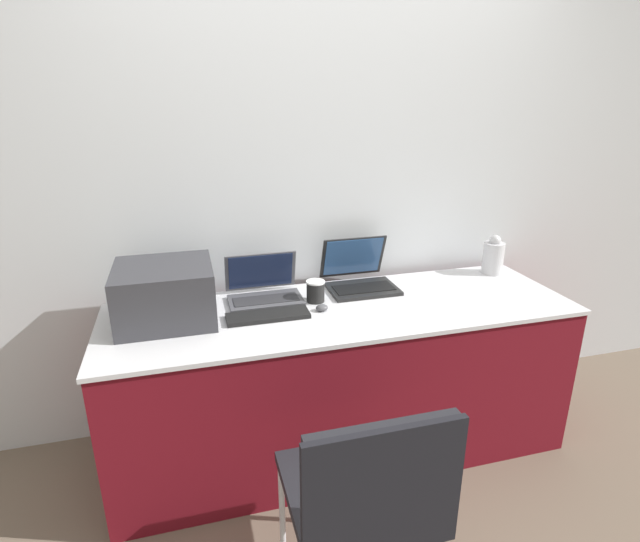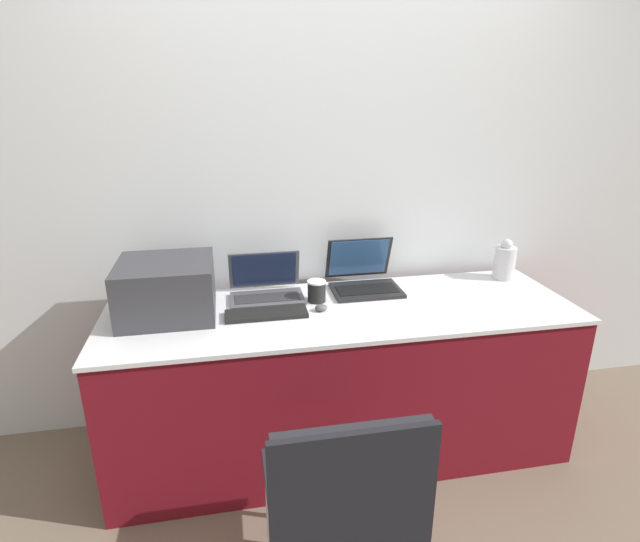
{
  "view_description": "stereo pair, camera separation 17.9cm",
  "coord_description": "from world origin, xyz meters",
  "px_view_note": "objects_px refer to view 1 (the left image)",
  "views": [
    {
      "loc": [
        -0.68,
        -1.71,
        1.74
      ],
      "look_at": [
        -0.1,
        0.37,
        0.96
      ],
      "focal_mm": 28.0,
      "sensor_mm": 36.0,
      "label": 1
    },
    {
      "loc": [
        -0.51,
        -1.75,
        1.74
      ],
      "look_at": [
        -0.1,
        0.37,
        0.96
      ],
      "focal_mm": 28.0,
      "sensor_mm": 36.0,
      "label": 2
    }
  ],
  "objects_px": {
    "coffee_cup": "(316,291)",
    "metal_pitcher": "(493,256)",
    "mouse": "(322,308)",
    "external_keyboard": "(268,316)",
    "laptop_left": "(264,289)",
    "printer": "(165,291)",
    "chair": "(367,492)",
    "laptop_right": "(359,277)"
  },
  "relations": [
    {
      "from": "laptop_left",
      "to": "external_keyboard",
      "type": "relative_size",
      "value": 0.95
    },
    {
      "from": "printer",
      "to": "metal_pitcher",
      "type": "relative_size",
      "value": 1.88
    },
    {
      "from": "laptop_right",
      "to": "external_keyboard",
      "type": "xyz_separation_m",
      "value": [
        -0.53,
        -0.25,
        -0.04
      ]
    },
    {
      "from": "coffee_cup",
      "to": "mouse",
      "type": "relative_size",
      "value": 1.85
    },
    {
      "from": "external_keyboard",
      "to": "mouse",
      "type": "relative_size",
      "value": 6.54
    },
    {
      "from": "mouse",
      "to": "chair",
      "type": "bearing_deg",
      "value": -96.36
    },
    {
      "from": "printer",
      "to": "coffee_cup",
      "type": "height_order",
      "value": "printer"
    },
    {
      "from": "laptop_left",
      "to": "coffee_cup",
      "type": "bearing_deg",
      "value": -22.87
    },
    {
      "from": "external_keyboard",
      "to": "mouse",
      "type": "height_order",
      "value": "mouse"
    },
    {
      "from": "mouse",
      "to": "chair",
      "type": "distance_m",
      "value": 0.92
    },
    {
      "from": "external_keyboard",
      "to": "coffee_cup",
      "type": "xyz_separation_m",
      "value": [
        0.26,
        0.12,
        0.04
      ]
    },
    {
      "from": "printer",
      "to": "metal_pitcher",
      "type": "xyz_separation_m",
      "value": [
        1.75,
        0.15,
        -0.04
      ]
    },
    {
      "from": "chair",
      "to": "external_keyboard",
      "type": "bearing_deg",
      "value": 100.18
    },
    {
      "from": "external_keyboard",
      "to": "chair",
      "type": "height_order",
      "value": "chair"
    },
    {
      "from": "external_keyboard",
      "to": "chair",
      "type": "bearing_deg",
      "value": -79.82
    },
    {
      "from": "printer",
      "to": "mouse",
      "type": "xyz_separation_m",
      "value": [
        0.69,
        -0.09,
        -0.12
      ]
    },
    {
      "from": "printer",
      "to": "laptop_left",
      "type": "distance_m",
      "value": 0.48
    },
    {
      "from": "coffee_cup",
      "to": "metal_pitcher",
      "type": "distance_m",
      "value": 1.07
    },
    {
      "from": "metal_pitcher",
      "to": "laptop_left",
      "type": "bearing_deg",
      "value": -178.86
    },
    {
      "from": "laptop_left",
      "to": "chair",
      "type": "relative_size",
      "value": 0.4
    },
    {
      "from": "laptop_left",
      "to": "metal_pitcher",
      "type": "distance_m",
      "value": 1.29
    },
    {
      "from": "printer",
      "to": "external_keyboard",
      "type": "distance_m",
      "value": 0.46
    },
    {
      "from": "laptop_left",
      "to": "coffee_cup",
      "type": "relative_size",
      "value": 3.36
    },
    {
      "from": "chair",
      "to": "laptop_left",
      "type": "bearing_deg",
      "value": 97.08
    },
    {
      "from": "external_keyboard",
      "to": "laptop_left",
      "type": "bearing_deg",
      "value": 84.78
    },
    {
      "from": "laptop_left",
      "to": "mouse",
      "type": "xyz_separation_m",
      "value": [
        0.23,
        -0.22,
        -0.03
      ]
    },
    {
      "from": "laptop_right",
      "to": "coffee_cup",
      "type": "bearing_deg",
      "value": -154.35
    },
    {
      "from": "laptop_left",
      "to": "mouse",
      "type": "height_order",
      "value": "laptop_left"
    },
    {
      "from": "printer",
      "to": "laptop_right",
      "type": "xyz_separation_m",
      "value": [
        0.96,
        0.15,
        -0.08
      ]
    },
    {
      "from": "external_keyboard",
      "to": "coffee_cup",
      "type": "bearing_deg",
      "value": 26.06
    },
    {
      "from": "laptop_left",
      "to": "metal_pitcher",
      "type": "relative_size",
      "value": 1.59
    },
    {
      "from": "chair",
      "to": "coffee_cup",
      "type": "bearing_deg",
      "value": 84.32
    },
    {
      "from": "external_keyboard",
      "to": "mouse",
      "type": "xyz_separation_m",
      "value": [
        0.25,
        0.01,
        0.01
      ]
    },
    {
      "from": "coffee_cup",
      "to": "metal_pitcher",
      "type": "xyz_separation_m",
      "value": [
        1.06,
        0.12,
        0.05
      ]
    },
    {
      "from": "laptop_left",
      "to": "laptop_right",
      "type": "xyz_separation_m",
      "value": [
        0.5,
        0.03,
        0.01
      ]
    },
    {
      "from": "laptop_right",
      "to": "mouse",
      "type": "bearing_deg",
      "value": -137.57
    },
    {
      "from": "mouse",
      "to": "chair",
      "type": "xyz_separation_m",
      "value": [
        -0.1,
        -0.88,
        -0.25
      ]
    },
    {
      "from": "laptop_left",
      "to": "laptop_right",
      "type": "relative_size",
      "value": 1.02
    },
    {
      "from": "laptop_right",
      "to": "chair",
      "type": "xyz_separation_m",
      "value": [
        -0.37,
        -1.13,
        -0.29
      ]
    },
    {
      "from": "printer",
      "to": "metal_pitcher",
      "type": "bearing_deg",
      "value": 4.85
    },
    {
      "from": "external_keyboard",
      "to": "chair",
      "type": "distance_m",
      "value": 0.92
    },
    {
      "from": "printer",
      "to": "external_keyboard",
      "type": "height_order",
      "value": "printer"
    }
  ]
}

